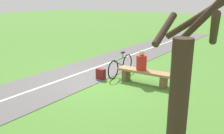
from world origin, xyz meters
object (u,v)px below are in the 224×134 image
(person_seated, at_px, (141,62))
(bicycle, at_px, (121,66))
(tree_far_left, at_px, (182,87))
(bench, at_px, (144,74))
(backpack, at_px, (101,74))

(person_seated, bearing_deg, bicycle, -20.82)
(bicycle, height_order, tree_far_left, tree_far_left)
(bench, height_order, tree_far_left, tree_far_left)
(person_seated, bearing_deg, bench, -180.00)
(person_seated, height_order, tree_far_left, tree_far_left)
(person_seated, bearing_deg, backpack, 15.58)
(backpack, relative_size, tree_far_left, 0.13)
(person_seated, distance_m, bicycle, 1.19)
(person_seated, height_order, backpack, person_seated)
(bench, distance_m, bicycle, 1.24)
(bench, bearing_deg, backpack, 14.40)
(person_seated, xyz_separation_m, bicycle, (1.06, -0.37, -0.39))
(tree_far_left, bearing_deg, bench, -54.87)
(bicycle, bearing_deg, tree_far_left, 42.06)
(bench, bearing_deg, bicycle, -18.81)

